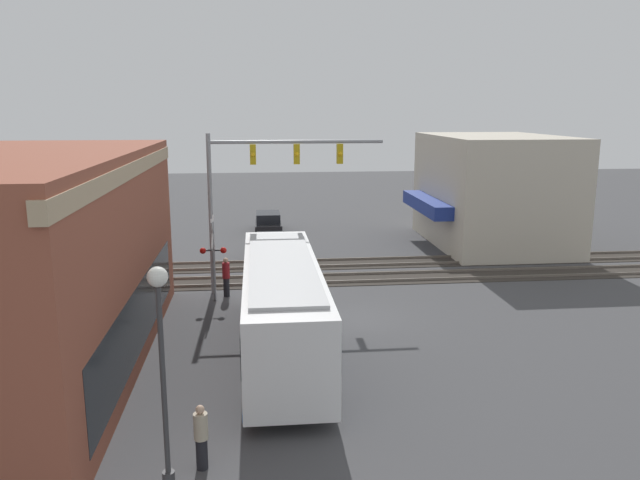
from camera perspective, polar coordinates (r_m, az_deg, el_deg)
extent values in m
plane|color=#424244|center=(25.74, 2.50, -7.22)|extent=(120.00, 120.00, 0.00)
cube|color=tan|center=(20.68, -17.26, 6.11)|extent=(16.69, 0.36, 0.50)
cube|color=black|center=(21.64, -16.20, -6.70)|extent=(13.85, 0.12, 2.20)
cube|color=beige|center=(40.56, 15.55, 4.38)|extent=(10.88, 7.34, 6.82)
cube|color=navy|center=(39.33, 9.73, 3.23)|extent=(7.61, 1.20, 0.80)
cube|color=white|center=(21.68, -3.51, -5.87)|extent=(11.72, 2.55, 2.79)
cube|color=black|center=(21.56, -3.52, -4.81)|extent=(11.49, 2.59, 1.17)
cube|color=#194CA5|center=(22.09, -3.47, -8.89)|extent=(11.49, 2.58, 0.24)
cube|color=#A5A8AA|center=(21.29, -3.56, -2.14)|extent=(9.96, 2.17, 0.12)
cylinder|color=black|center=(25.57, -3.83, -6.18)|extent=(1.00, 2.57, 1.00)
cylinder|color=black|center=(18.39, -2.89, -13.66)|extent=(1.00, 2.57, 1.00)
cylinder|color=gray|center=(28.83, -9.95, 2.26)|extent=(0.20, 0.20, 7.37)
cylinder|color=gray|center=(28.46, -2.16, 8.96)|extent=(0.16, 7.88, 0.16)
cube|color=gold|center=(28.43, -6.15, 7.79)|extent=(0.30, 0.27, 0.90)
sphere|color=yellow|center=(28.27, -6.15, 7.76)|extent=(0.20, 0.20, 0.20)
cube|color=gold|center=(28.49, -2.15, 7.86)|extent=(0.30, 0.27, 0.90)
sphere|color=yellow|center=(28.33, -2.13, 7.83)|extent=(0.20, 0.20, 0.20)
cube|color=gold|center=(28.69, 1.82, 7.89)|extent=(0.30, 0.27, 0.90)
sphere|color=yellow|center=(28.53, 1.86, 7.86)|extent=(0.20, 0.20, 0.20)
cylinder|color=gray|center=(28.06, -9.70, -1.93)|extent=(0.14, 0.14, 3.60)
cube|color=white|center=(27.78, -9.80, 0.68)|extent=(1.41, 0.06, 1.41)
cube|color=white|center=(27.78, -9.80, 0.68)|extent=(1.41, 0.06, 1.41)
cylinder|color=#38383A|center=(27.94, -9.74, -0.93)|extent=(0.08, 0.90, 0.08)
sphere|color=red|center=(27.87, -8.82, -0.93)|extent=(0.28, 0.28, 0.28)
sphere|color=red|center=(27.93, -10.67, -0.97)|extent=(0.28, 0.28, 0.28)
cylinder|color=#38383A|center=(14.33, -14.08, -13.42)|extent=(0.12, 0.12, 4.78)
sphere|color=white|center=(13.43, -14.64, -3.28)|extent=(0.44, 0.44, 0.44)
cube|color=#332D28|center=(31.41, 0.90, -3.62)|extent=(2.60, 60.00, 0.03)
cube|color=#6B6056|center=(30.71, 1.06, -3.87)|extent=(0.07, 60.00, 0.15)
cube|color=#6B6056|center=(32.08, 0.75, -3.18)|extent=(0.07, 60.00, 0.15)
cube|color=#332D28|center=(34.48, 0.27, -2.20)|extent=(2.60, 60.00, 0.03)
cube|color=#6B6056|center=(33.78, 0.40, -2.40)|extent=(0.07, 60.00, 0.15)
cube|color=#6B6056|center=(35.16, 0.14, -1.82)|extent=(0.07, 60.00, 0.15)
cube|color=slate|center=(35.81, -4.48, -0.90)|extent=(4.83, 1.80, 0.50)
cube|color=black|center=(35.46, -4.48, -0.10)|extent=(2.66, 1.62, 0.62)
cylinder|color=black|center=(37.31, -4.54, -0.67)|extent=(0.64, 1.82, 0.64)
cylinder|color=black|center=(34.40, -4.41, -1.75)|extent=(0.64, 1.82, 0.64)
cube|color=black|center=(43.66, -4.76, 1.43)|extent=(4.40, 1.80, 0.51)
cube|color=black|center=(43.35, -4.77, 2.11)|extent=(2.42, 1.62, 0.62)
cylinder|color=black|center=(45.03, -4.80, 1.51)|extent=(0.64, 1.82, 0.64)
cylinder|color=black|center=(42.36, -4.72, 0.85)|extent=(0.64, 1.82, 0.64)
cylinder|color=black|center=(15.94, -10.75, -18.64)|extent=(0.28, 0.28, 0.78)
cylinder|color=#B2A58C|center=(15.59, -10.85, -16.38)|extent=(0.34, 0.34, 0.65)
sphere|color=tan|center=(15.39, -10.92, -14.98)|extent=(0.21, 0.21, 0.21)
cylinder|color=black|center=(28.88, -8.55, -4.29)|extent=(0.28, 0.28, 0.87)
cylinder|color=maroon|center=(28.67, -8.60, -2.77)|extent=(0.34, 0.34, 0.72)
sphere|color=tan|center=(28.55, -8.62, -1.84)|extent=(0.23, 0.23, 0.23)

